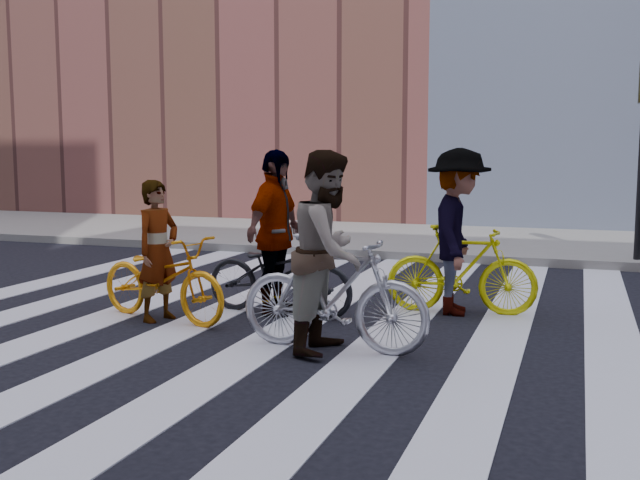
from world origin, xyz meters
The scene contains 11 objects.
ground centered at (0.00, 0.00, 0.00)m, with size 100.00×100.00×0.00m, color black.
sidewalk_far centered at (0.00, 7.50, 0.07)m, with size 100.00×5.00×0.15m, color gray.
zebra_crosswalk centered at (0.00, 0.00, 0.01)m, with size 8.25×10.00×0.01m.
bike_yellow_left centered at (-0.97, -0.45, 0.49)m, with size 0.65×1.86×0.98m, color orange.
bike_silver_mid centered at (1.28, -1.05, 0.57)m, with size 0.53×1.89×1.14m, color #B3B4BE.
bike_yellow_right centered at (2.19, 1.02, 0.53)m, with size 0.50×1.76×1.06m, color #DBDD0C.
bike_dark_rear centered at (0.17, 0.26, 0.49)m, with size 0.66×1.88×0.99m, color black.
rider_left centered at (-1.02, -0.45, 0.80)m, with size 0.58×0.38×1.60m, color slate.
rider_mid centered at (1.23, -1.05, 0.97)m, with size 0.94×0.73×1.94m, color slate.
rider_right centered at (2.14, 1.02, 0.98)m, with size 1.27×0.73×1.96m, color slate.
rider_rear centered at (0.12, 0.26, 0.97)m, with size 1.14×0.47×1.94m, color slate.
Camera 1 is at (3.47, -7.76, 1.93)m, focal length 42.00 mm.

